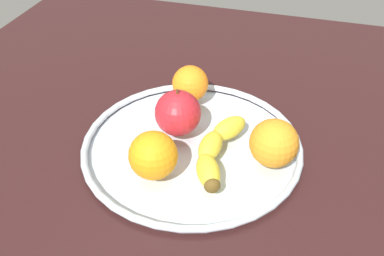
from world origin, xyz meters
The scene contains 7 objects.
ground_plane centered at (0.00, 0.00, -2.00)cm, with size 124.40×124.40×4.00cm, color black.
fruit_bowl centered at (0.00, 0.00, 0.92)cm, with size 38.44×38.44×1.80cm.
banana centered at (2.78, 4.96, 3.59)cm, with size 19.76×7.46×3.57cm.
apple centered at (-2.06, -3.16, 5.87)cm, with size 8.14×8.14×8.94cm.
orange_back_right centered at (9.30, -3.53, 5.67)cm, with size 7.74×7.74×7.74cm, color orange.
orange_center centered at (-12.59, -4.04, 5.31)cm, with size 7.02×7.02×7.02cm, color orange.
orange_front_right centered at (1.24, 13.98, 5.77)cm, with size 7.94×7.94×7.94cm, color orange.
Camera 1 is at (55.97, 16.40, 50.67)cm, focal length 40.92 mm.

